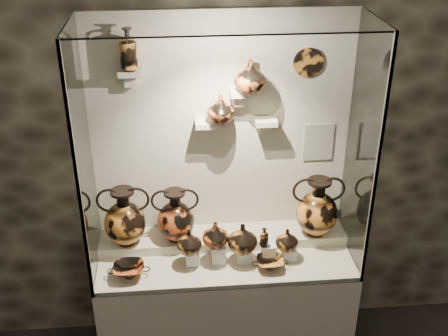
# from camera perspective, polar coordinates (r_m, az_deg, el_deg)

# --- Properties ---
(wall_back) EXTENTS (5.00, 0.02, 3.20)m
(wall_back) POSITION_cam_1_polar(r_m,az_deg,el_deg) (3.68, -0.30, 3.67)
(wall_back) COLOR #2B241B
(wall_back) RESTS_ON ground
(plinth) EXTENTS (1.70, 0.60, 0.80)m
(plinth) POSITION_cam_1_polar(r_m,az_deg,el_deg) (4.07, 0.13, -13.86)
(plinth) COLOR beige
(plinth) RESTS_ON floor
(front_tier) EXTENTS (1.68, 0.58, 0.03)m
(front_tier) POSITION_cam_1_polar(r_m,az_deg,el_deg) (3.80, 0.14, -9.19)
(front_tier) COLOR beige
(front_tier) RESTS_ON plinth
(rear_tier) EXTENTS (1.70, 0.25, 0.10)m
(rear_tier) POSITION_cam_1_polar(r_m,az_deg,el_deg) (3.92, -0.10, -7.25)
(rear_tier) COLOR beige
(rear_tier) RESTS_ON plinth
(back_panel) EXTENTS (1.70, 0.03, 1.60)m
(back_panel) POSITION_cam_1_polar(r_m,az_deg,el_deg) (3.67, -0.30, 3.64)
(back_panel) COLOR beige
(back_panel) RESTS_ON plinth
(glass_front) EXTENTS (1.70, 0.01, 1.60)m
(glass_front) POSITION_cam_1_polar(r_m,az_deg,el_deg) (3.13, 0.66, -0.95)
(glass_front) COLOR white
(glass_front) RESTS_ON plinth
(glass_left) EXTENTS (0.01, 0.60, 1.60)m
(glass_left) POSITION_cam_1_polar(r_m,az_deg,el_deg) (3.42, -14.09, 0.85)
(glass_left) COLOR white
(glass_left) RESTS_ON plinth
(glass_right) EXTENTS (0.01, 0.60, 1.60)m
(glass_right) POSITION_cam_1_polar(r_m,az_deg,el_deg) (3.56, 13.85, 1.96)
(glass_right) COLOR white
(glass_right) RESTS_ON plinth
(glass_top) EXTENTS (1.70, 0.60, 0.01)m
(glass_top) POSITION_cam_1_polar(r_m,az_deg,el_deg) (3.12, 0.18, 14.67)
(glass_top) COLOR white
(glass_top) RESTS_ON back_panel
(frame_post_left) EXTENTS (0.02, 0.02, 1.60)m
(frame_post_left) POSITION_cam_1_polar(r_m,az_deg,el_deg) (3.17, -14.65, -1.52)
(frame_post_left) COLOR gray
(frame_post_left) RESTS_ON plinth
(frame_post_right) EXTENTS (0.02, 0.02, 1.60)m
(frame_post_right) POSITION_cam_1_polar(r_m,az_deg,el_deg) (3.32, 15.24, -0.24)
(frame_post_right) COLOR gray
(frame_post_right) RESTS_ON plinth
(pedestal_a) EXTENTS (0.09, 0.09, 0.10)m
(pedestal_a) POSITION_cam_1_polar(r_m,az_deg,el_deg) (3.72, -3.21, -9.02)
(pedestal_a) COLOR silver
(pedestal_a) RESTS_ON front_tier
(pedestal_b) EXTENTS (0.09, 0.09, 0.13)m
(pedestal_b) POSITION_cam_1_polar(r_m,az_deg,el_deg) (3.71, -0.56, -8.71)
(pedestal_b) COLOR silver
(pedestal_b) RESTS_ON front_tier
(pedestal_c) EXTENTS (0.09, 0.09, 0.09)m
(pedestal_c) POSITION_cam_1_polar(r_m,az_deg,el_deg) (3.74, 2.07, -8.81)
(pedestal_c) COLOR silver
(pedestal_c) RESTS_ON front_tier
(pedestal_d) EXTENTS (0.09, 0.09, 0.12)m
(pedestal_d) POSITION_cam_1_polar(r_m,az_deg,el_deg) (3.75, 4.52, -8.48)
(pedestal_d) COLOR silver
(pedestal_d) RESTS_ON front_tier
(pedestal_e) EXTENTS (0.09, 0.09, 0.08)m
(pedestal_e) POSITION_cam_1_polar(r_m,az_deg,el_deg) (3.79, 6.63, -8.58)
(pedestal_e) COLOR silver
(pedestal_e) RESTS_ON front_tier
(bracket_ul) EXTENTS (0.14, 0.12, 0.04)m
(bracket_ul) POSITION_cam_1_polar(r_m,az_deg,el_deg) (3.44, -9.50, 9.58)
(bracket_ul) COLOR beige
(bracket_ul) RESTS_ON back_panel
(bracket_ca) EXTENTS (0.14, 0.12, 0.04)m
(bracket_ca) POSITION_cam_1_polar(r_m,az_deg,el_deg) (3.56, -1.81, 4.55)
(bracket_ca) COLOR beige
(bracket_ca) RESTS_ON back_panel
(bracket_cb) EXTENTS (0.10, 0.12, 0.04)m
(bracket_cb) POSITION_cam_1_polar(r_m,az_deg,el_deg) (3.50, 1.44, 7.67)
(bracket_cb) COLOR beige
(bracket_cb) RESTS_ON back_panel
(bracket_cc) EXTENTS (0.14, 0.12, 0.04)m
(bracket_cc) POSITION_cam_1_polar(r_m,az_deg,el_deg) (3.60, 4.27, 4.75)
(bracket_cc) COLOR beige
(bracket_cc) RESTS_ON back_panel
(amphora_left) EXTENTS (0.37, 0.37, 0.41)m
(amphora_left) POSITION_cam_1_polar(r_m,az_deg,el_deg) (3.75, -10.08, -4.90)
(amphora_left) COLOR orange
(amphora_left) RESTS_ON rear_tier
(amphora_mid) EXTENTS (0.40, 0.40, 0.37)m
(amphora_mid) POSITION_cam_1_polar(r_m,az_deg,el_deg) (3.75, -4.95, -4.82)
(amphora_mid) COLOR #B84A20
(amphora_mid) RESTS_ON rear_tier
(amphora_right) EXTENTS (0.43, 0.43, 0.42)m
(amphora_right) POSITION_cam_1_polar(r_m,az_deg,el_deg) (3.83, 9.45, -3.93)
(amphora_right) COLOR orange
(amphora_right) RESTS_ON rear_tier
(jug_a) EXTENTS (0.17, 0.17, 0.17)m
(jug_a) POSITION_cam_1_polar(r_m,az_deg,el_deg) (3.62, -3.57, -7.47)
(jug_a) COLOR orange
(jug_a) RESTS_ON pedestal_a
(jug_b) EXTENTS (0.19, 0.19, 0.18)m
(jug_b) POSITION_cam_1_polar(r_m,az_deg,el_deg) (3.62, -0.88, -6.76)
(jug_b) COLOR #B84A20
(jug_b) RESTS_ON pedestal_b
(jug_c) EXTENTS (0.20, 0.20, 0.20)m
(jug_c) POSITION_cam_1_polar(r_m,az_deg,el_deg) (3.64, 1.89, -7.12)
(jug_c) COLOR orange
(jug_c) RESTS_ON pedestal_c
(jug_e) EXTENTS (0.15, 0.15, 0.15)m
(jug_e) POSITION_cam_1_polar(r_m,az_deg,el_deg) (3.71, 6.41, -7.24)
(jug_e) COLOR orange
(jug_e) RESTS_ON pedestal_e
(lekythos_small) EXTENTS (0.09, 0.09, 0.16)m
(lekythos_small) POSITION_cam_1_polar(r_m,az_deg,el_deg) (3.65, 4.10, -6.91)
(lekythos_small) COLOR #B84A20
(lekythos_small) RESTS_ON pedestal_d
(kylix_left) EXTENTS (0.32, 0.30, 0.10)m
(kylix_left) POSITION_cam_1_polar(r_m,az_deg,el_deg) (3.65, -9.65, -10.16)
(kylix_left) COLOR #B84A20
(kylix_left) RESTS_ON front_tier
(kylix_right) EXTENTS (0.24, 0.21, 0.09)m
(kylix_right) POSITION_cam_1_polar(r_m,az_deg,el_deg) (3.68, 4.69, -9.56)
(kylix_right) COLOR orange
(kylix_right) RESTS_ON front_tier
(lekythos_tall) EXTENTS (0.13, 0.13, 0.28)m
(lekythos_tall) POSITION_cam_1_polar(r_m,az_deg,el_deg) (3.37, -9.73, 12.01)
(lekythos_tall) COLOR orange
(lekythos_tall) RESTS_ON bracket_ul
(ovoid_vase_a) EXTENTS (0.21, 0.21, 0.18)m
(ovoid_vase_a) POSITION_cam_1_polar(r_m,az_deg,el_deg) (3.49, -0.34, 5.99)
(ovoid_vase_a) COLOR #B84A20
(ovoid_vase_a) RESTS_ON bracket_ca
(ovoid_vase_b) EXTENTS (0.21, 0.21, 0.20)m
(ovoid_vase_b) POSITION_cam_1_polar(r_m,az_deg,el_deg) (3.42, 2.67, 9.29)
(ovoid_vase_b) COLOR #B84A20
(ovoid_vase_b) RESTS_ON bracket_cb
(wall_plate) EXTENTS (0.19, 0.02, 0.19)m
(wall_plate) POSITION_cam_1_polar(r_m,az_deg,el_deg) (3.57, 8.54, 10.55)
(wall_plate) COLOR #B66523
(wall_plate) RESTS_ON back_panel
(info_placard) EXTENTS (0.20, 0.01, 0.26)m
(info_placard) POSITION_cam_1_polar(r_m,az_deg,el_deg) (3.80, 9.59, 2.61)
(info_placard) COLOR beige
(info_placard) RESTS_ON back_panel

